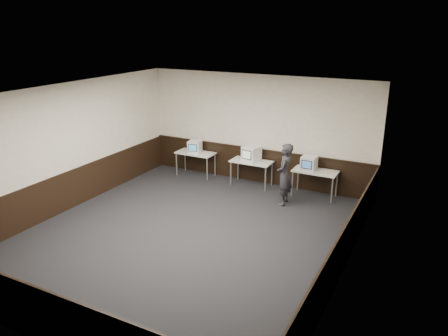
# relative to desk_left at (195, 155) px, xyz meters

# --- Properties ---
(floor) EXTENTS (8.00, 8.00, 0.00)m
(floor) POSITION_rel_desk_left_xyz_m (1.90, -3.60, -0.68)
(floor) COLOR black
(floor) RESTS_ON ground
(ceiling) EXTENTS (8.00, 8.00, 0.00)m
(ceiling) POSITION_rel_desk_left_xyz_m (1.90, -3.60, 2.52)
(ceiling) COLOR white
(ceiling) RESTS_ON back_wall
(back_wall) EXTENTS (7.00, 0.00, 7.00)m
(back_wall) POSITION_rel_desk_left_xyz_m (1.90, 0.40, 0.92)
(back_wall) COLOR beige
(back_wall) RESTS_ON ground
(front_wall) EXTENTS (7.00, 0.00, 7.00)m
(front_wall) POSITION_rel_desk_left_xyz_m (1.90, -7.60, 0.92)
(front_wall) COLOR beige
(front_wall) RESTS_ON ground
(left_wall) EXTENTS (0.00, 8.00, 8.00)m
(left_wall) POSITION_rel_desk_left_xyz_m (-1.60, -3.60, 0.92)
(left_wall) COLOR beige
(left_wall) RESTS_ON ground
(right_wall) EXTENTS (0.00, 8.00, 8.00)m
(right_wall) POSITION_rel_desk_left_xyz_m (5.40, -3.60, 0.92)
(right_wall) COLOR beige
(right_wall) RESTS_ON ground
(wainscot_back) EXTENTS (6.98, 0.04, 1.00)m
(wainscot_back) POSITION_rel_desk_left_xyz_m (1.90, 0.38, -0.18)
(wainscot_back) COLOR black
(wainscot_back) RESTS_ON back_wall
(wainscot_front) EXTENTS (6.98, 0.04, 1.00)m
(wainscot_front) POSITION_rel_desk_left_xyz_m (1.90, -7.58, -0.18)
(wainscot_front) COLOR black
(wainscot_front) RESTS_ON front_wall
(wainscot_left) EXTENTS (0.04, 7.98, 1.00)m
(wainscot_left) POSITION_rel_desk_left_xyz_m (-1.58, -3.60, -0.18)
(wainscot_left) COLOR black
(wainscot_left) RESTS_ON left_wall
(wainscot_right) EXTENTS (0.04, 7.98, 1.00)m
(wainscot_right) POSITION_rel_desk_left_xyz_m (5.38, -3.60, -0.18)
(wainscot_right) COLOR black
(wainscot_right) RESTS_ON right_wall
(wainscot_rail) EXTENTS (6.98, 0.06, 0.04)m
(wainscot_rail) POSITION_rel_desk_left_xyz_m (1.90, 0.36, 0.34)
(wainscot_rail) COLOR black
(wainscot_rail) RESTS_ON wainscot_back
(desk_left) EXTENTS (1.20, 0.60, 0.75)m
(desk_left) POSITION_rel_desk_left_xyz_m (0.00, 0.00, 0.00)
(desk_left) COLOR silver
(desk_left) RESTS_ON ground
(desk_center) EXTENTS (1.20, 0.60, 0.75)m
(desk_center) POSITION_rel_desk_left_xyz_m (1.90, 0.00, 0.00)
(desk_center) COLOR silver
(desk_center) RESTS_ON ground
(desk_right) EXTENTS (1.20, 0.60, 0.75)m
(desk_right) POSITION_rel_desk_left_xyz_m (3.80, 0.00, 0.00)
(desk_right) COLOR silver
(desk_right) RESTS_ON ground
(emac_left) EXTENTS (0.45, 0.46, 0.38)m
(emac_left) POSITION_rel_desk_left_xyz_m (-0.01, -0.02, 0.26)
(emac_left) COLOR white
(emac_left) RESTS_ON desk_left
(emac_center) EXTENTS (0.53, 0.54, 0.44)m
(emac_center) POSITION_rel_desk_left_xyz_m (1.89, -0.00, 0.29)
(emac_center) COLOR white
(emac_center) RESTS_ON desk_center
(emac_right) EXTENTS (0.40, 0.43, 0.39)m
(emac_right) POSITION_rel_desk_left_xyz_m (3.62, -0.04, 0.27)
(emac_right) COLOR white
(emac_right) RESTS_ON desk_right
(person) EXTENTS (0.47, 0.65, 1.66)m
(person) POSITION_rel_desk_left_xyz_m (3.24, -0.90, 0.15)
(person) COLOR #28272D
(person) RESTS_ON ground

